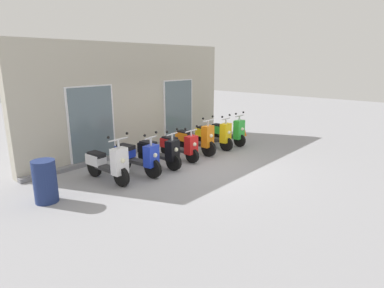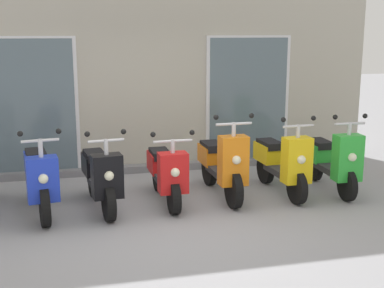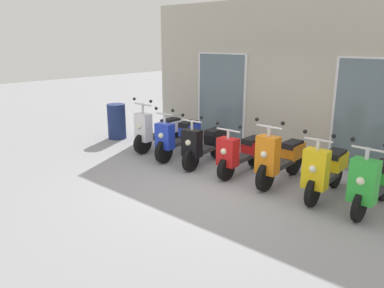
# 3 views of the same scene
# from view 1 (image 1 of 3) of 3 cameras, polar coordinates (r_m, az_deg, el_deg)

# --- Properties ---
(ground_plane) EXTENTS (40.00, 40.00, 0.00)m
(ground_plane) POSITION_cam_1_polar(r_m,az_deg,el_deg) (9.48, 1.57, -3.84)
(ground_plane) COLOR #939399
(storefront_facade) EXTENTS (8.17, 0.50, 3.53)m
(storefront_facade) POSITION_cam_1_polar(r_m,az_deg,el_deg) (11.05, -9.70, 7.66)
(storefront_facade) COLOR #B2AD9E
(storefront_facade) RESTS_ON ground_plane
(scooter_white) EXTENTS (0.62, 1.60, 1.31)m
(scooter_white) POSITION_cam_1_polar(r_m,az_deg,el_deg) (8.40, -14.69, -3.39)
(scooter_white) COLOR black
(scooter_white) RESTS_ON ground_plane
(scooter_blue) EXTENTS (0.56, 1.60, 1.22)m
(scooter_blue) POSITION_cam_1_polar(r_m,az_deg,el_deg) (8.76, -9.60, -2.31)
(scooter_blue) COLOR black
(scooter_blue) RESTS_ON ground_plane
(scooter_black) EXTENTS (0.55, 1.55, 1.18)m
(scooter_black) POSITION_cam_1_polar(r_m,az_deg,el_deg) (9.26, -5.81, -1.39)
(scooter_black) COLOR black
(scooter_black) RESTS_ON ground_plane
(scooter_red) EXTENTS (0.59, 1.51, 1.12)m
(scooter_red) POSITION_cam_1_polar(r_m,az_deg,el_deg) (9.93, -2.26, -0.37)
(scooter_red) COLOR black
(scooter_red) RESTS_ON ground_plane
(scooter_orange) EXTENTS (0.57, 1.66, 1.30)m
(scooter_orange) POSITION_cam_1_polar(r_m,az_deg,el_deg) (10.55, 0.67, 0.86)
(scooter_orange) COLOR black
(scooter_orange) RESTS_ON ground_plane
(scooter_yellow) EXTENTS (0.52, 1.55, 1.24)m
(scooter_yellow) POSITION_cam_1_polar(r_m,az_deg,el_deg) (11.19, 3.97, 1.61)
(scooter_yellow) COLOR black
(scooter_yellow) RESTS_ON ground_plane
(scooter_green) EXTENTS (0.52, 1.54, 1.25)m
(scooter_green) POSITION_cam_1_polar(r_m,az_deg,el_deg) (11.79, 6.48, 2.23)
(scooter_green) COLOR black
(scooter_green) RESTS_ON ground_plane
(traffic_cone) EXTENTS (0.32, 0.32, 0.52)m
(traffic_cone) POSITION_cam_1_polar(r_m,az_deg,el_deg) (13.37, 8.99, 2.61)
(traffic_cone) COLOR orange
(traffic_cone) RESTS_ON ground_plane
(trash_bin) EXTENTS (0.49, 0.49, 0.94)m
(trash_bin) POSITION_cam_1_polar(r_m,az_deg,el_deg) (7.66, -24.54, -6.04)
(trash_bin) COLOR navy
(trash_bin) RESTS_ON ground_plane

